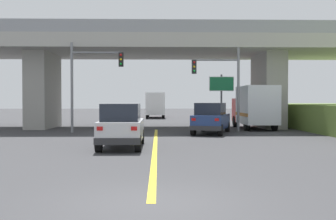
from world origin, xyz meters
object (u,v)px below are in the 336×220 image
suv_lead (122,126)px  traffic_signal_farside (89,75)px  suv_crossing (211,118)px  highway_sign (221,89)px  box_truck (255,107)px  semi_truck_distant (155,105)px  traffic_signal_nearside (223,79)px

suv_lead → traffic_signal_farside: bearing=108.3°
suv_crossing → highway_sign: highway_sign is taller
box_truck → highway_sign: 2.97m
highway_sign → semi_truck_distant: bearing=103.6°
box_truck → highway_sign: size_ratio=1.59×
traffic_signal_farside → semi_truck_distant: (4.36, 23.87, -2.27)m
suv_lead → traffic_signal_farside: (-3.05, 9.21, 2.90)m
box_truck → highway_sign: (-2.60, -0.37, 1.38)m
suv_crossing → traffic_signal_farside: traffic_signal_farside is taller
suv_crossing → traffic_signal_nearside: size_ratio=0.85×
highway_sign → traffic_signal_farside: bearing=-164.2°
suv_lead → semi_truck_distant: 33.11m
traffic_signal_nearside → traffic_signal_farside: size_ratio=0.96×
traffic_signal_farside → suv_crossing: bearing=-9.6°
suv_lead → traffic_signal_farside: 10.12m
box_truck → suv_lead: bearing=-126.4°
box_truck → traffic_signal_farside: bearing=-165.8°
highway_sign → semi_truck_distant: 21.85m
suv_lead → highway_sign: size_ratio=1.10×
suv_crossing → highway_sign: bearing=88.8°
traffic_signal_nearside → highway_sign: traffic_signal_nearside is taller
semi_truck_distant → traffic_signal_nearside: bearing=-78.3°
semi_truck_distant → suv_lead: bearing=-92.3°
suv_lead → suv_crossing: 9.36m
traffic_signal_nearside → semi_truck_distant: 24.10m
box_truck → suv_crossing: bearing=-131.5°
suv_lead → box_truck: size_ratio=0.69×
suv_lead → highway_sign: (6.43, 11.89, 2.05)m
suv_crossing → highway_sign: 4.73m
suv_crossing → traffic_signal_nearside: bearing=75.7°
suv_crossing → box_truck: 5.94m
box_truck → semi_truck_distant: box_truck is taller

